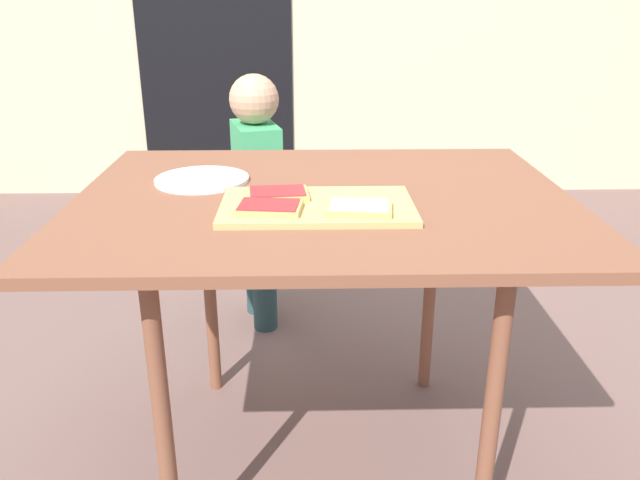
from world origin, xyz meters
The scene contains 9 objects.
ground_plane centered at (0.00, 0.00, 0.00)m, with size 16.00×16.00×0.00m, color #745650.
house_door centered at (-0.57, 2.47, 1.00)m, with size 0.90×0.02×2.00m, color black.
dining_table centered at (0.00, 0.00, 0.69)m, with size 1.14×0.90×0.75m.
cutting_board centered at (-0.02, -0.10, 0.76)m, with size 0.42×0.25×0.01m, color tan.
pizza_slice_near_right centered at (0.07, -0.16, 0.77)m, with size 0.15×0.11×0.02m.
pizza_slice_near_left centered at (-0.12, -0.15, 0.77)m, with size 0.14×0.11×0.02m.
pizza_slice_far_left centered at (-0.10, -0.06, 0.77)m, with size 0.14×0.11×0.02m.
plate_white_left centered at (-0.30, 0.12, 0.76)m, with size 0.23×0.23×0.01m, color white.
child_left centered at (-0.22, 0.79, 0.54)m, with size 0.20×0.27×0.93m.
Camera 1 is at (-0.04, -1.41, 1.19)m, focal length 35.62 mm.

